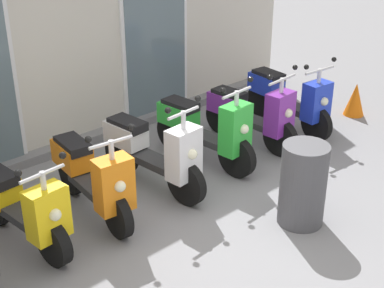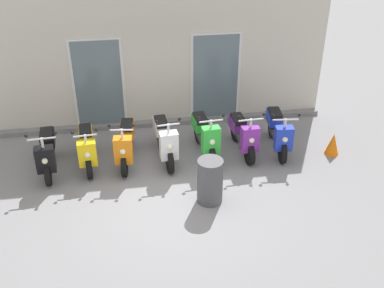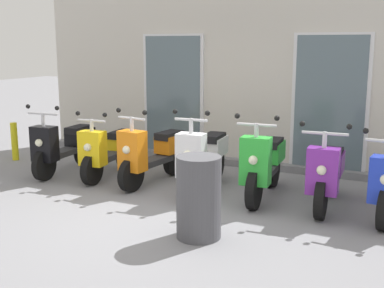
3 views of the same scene
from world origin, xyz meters
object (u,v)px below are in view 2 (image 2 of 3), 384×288
object	(u,v)px
scooter_white	(165,140)
trash_bin	(210,181)
scooter_black	(47,152)
scooter_green	(205,136)
scooter_purple	(243,134)
scooter_orange	(126,143)
scooter_blue	(278,131)
scooter_yellow	(87,147)
traffic_cone	(333,144)

from	to	relation	value
scooter_white	trash_bin	xyz separation A→B (m)	(0.70, -1.65, -0.03)
scooter_black	scooter_green	xyz separation A→B (m)	(3.43, 0.13, 0.02)
scooter_purple	trash_bin	bearing A→B (deg)	-122.38
scooter_orange	scooter_blue	world-z (taller)	scooter_orange
scooter_yellow	trash_bin	bearing A→B (deg)	-35.23
scooter_yellow	traffic_cone	xyz separation A→B (m)	(5.47, -0.40, -0.18)
scooter_green	trash_bin	xyz separation A→B (m)	(-0.20, -1.70, -0.02)
scooter_blue	traffic_cone	distance (m)	1.26
trash_bin	traffic_cone	world-z (taller)	trash_bin
scooter_purple	trash_bin	distance (m)	2.00
scooter_black	scooter_purple	xyz separation A→B (m)	(4.30, 0.12, -0.01)
trash_bin	scooter_blue	bearing A→B (deg)	41.74
scooter_purple	trash_bin	world-z (taller)	scooter_purple
scooter_yellow	scooter_orange	world-z (taller)	scooter_orange
scooter_orange	trash_bin	distance (m)	2.28
scooter_blue	trash_bin	world-z (taller)	scooter_blue
scooter_black	scooter_yellow	size ratio (longest dim) A/B	1.03
scooter_black	trash_bin	size ratio (longest dim) A/B	1.73
scooter_blue	scooter_yellow	bearing A→B (deg)	179.94
scooter_white	scooter_blue	distance (m)	2.60
scooter_orange	scooter_blue	size ratio (longest dim) A/B	0.98
scooter_orange	scooter_white	xyz separation A→B (m)	(0.86, -0.01, 0.01)
scooter_green	scooter_purple	size ratio (longest dim) A/B	1.05
traffic_cone	scooter_yellow	bearing A→B (deg)	175.79
scooter_black	scooter_orange	world-z (taller)	scooter_orange
scooter_green	scooter_purple	world-z (taller)	scooter_green
scooter_orange	traffic_cone	size ratio (longest dim) A/B	3.10
traffic_cone	scooter_green	bearing A→B (deg)	171.81
scooter_orange	scooter_white	distance (m)	0.86
scooter_yellow	trash_bin	xyz separation A→B (m)	(2.40, -1.69, 0.03)
scooter_black	traffic_cone	world-z (taller)	scooter_black
scooter_green	scooter_orange	bearing A→B (deg)	-178.68
scooter_orange	scooter_green	xyz separation A→B (m)	(1.76, 0.04, 0.01)
scooter_blue	scooter_black	bearing A→B (deg)	-178.73
scooter_black	trash_bin	xyz separation A→B (m)	(3.22, -1.58, -0.00)
scooter_purple	scooter_orange	bearing A→B (deg)	-179.38
scooter_green	scooter_blue	world-z (taller)	scooter_green
scooter_white	scooter_purple	bearing A→B (deg)	1.22
scooter_black	scooter_yellow	bearing A→B (deg)	8.14
scooter_white	scooter_purple	world-z (taller)	scooter_white
scooter_orange	scooter_purple	world-z (taller)	scooter_orange
scooter_orange	scooter_green	size ratio (longest dim) A/B	0.98
traffic_cone	scooter_black	bearing A→B (deg)	177.41
scooter_yellow	scooter_green	bearing A→B (deg)	0.22
scooter_purple	traffic_cone	world-z (taller)	scooter_purple
scooter_purple	traffic_cone	size ratio (longest dim) A/B	3.01
scooter_white	scooter_green	bearing A→B (deg)	3.15
scooter_orange	scooter_white	world-z (taller)	scooter_white
trash_bin	traffic_cone	distance (m)	3.34
scooter_white	scooter_purple	xyz separation A→B (m)	(1.78, 0.04, -0.03)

